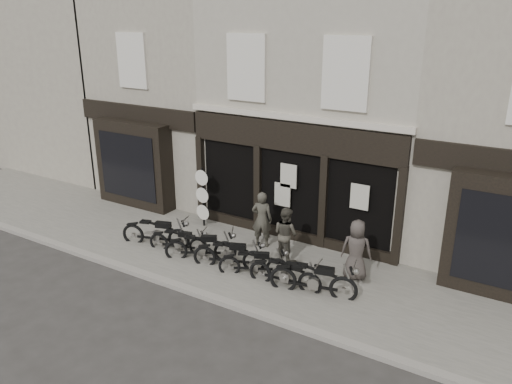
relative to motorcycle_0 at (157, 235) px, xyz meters
The scene contains 17 objects.
ground_plane 3.37m from the motorcycle_0, ahead, with size 90.00×90.00×0.00m, color #2D2B28.
pavement 3.39m from the motorcycle_0, ahead, with size 30.00×4.20×0.12m, color #646058.
kerb 3.71m from the motorcycle_0, 25.81° to the right, with size 30.00×0.25×0.13m, color gray.
central_building 7.46m from the motorcycle_0, 59.27° to the left, with size 7.30×6.22×8.34m.
neighbour_left 7.27m from the motorcycle_0, 118.66° to the left, with size 5.60×6.73×8.34m.
filler_left 13.05m from the motorcycle_0, 153.21° to the left, with size 11.00×6.00×8.20m, color #9F9886.
motorcycle_0 is the anchor object (origin of this frame).
motorcycle_1 0.88m from the motorcycle_0, ahead, with size 1.86×0.79×0.91m.
motorcycle_2 1.77m from the motorcycle_0, ahead, with size 1.93×1.29×1.02m.
motorcycle_3 2.78m from the motorcycle_0, ahead, with size 2.03×1.01×1.02m.
motorcycle_4 3.59m from the motorcycle_0, ahead, with size 1.81×1.10×0.94m.
motorcycle_5 4.64m from the motorcycle_0, ahead, with size 2.07×0.56×0.99m.
motorcycle_6 5.45m from the motorcycle_0, ahead, with size 2.28×0.83×1.11m.
man_left 3.34m from the motorcycle_0, 29.57° to the left, with size 0.64×0.42×1.77m, color #3F3C33.
man_centre 4.13m from the motorcycle_0, 16.84° to the left, with size 0.79×0.61×1.62m, color #444037.
man_right 6.20m from the motorcycle_0, 10.98° to the left, with size 0.83×0.54×1.69m, color #403935.
advert_sign_post 2.07m from the motorcycle_0, 79.15° to the left, with size 0.53×0.34×2.18m.
Camera 1 is at (6.68, -10.20, 6.91)m, focal length 35.00 mm.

